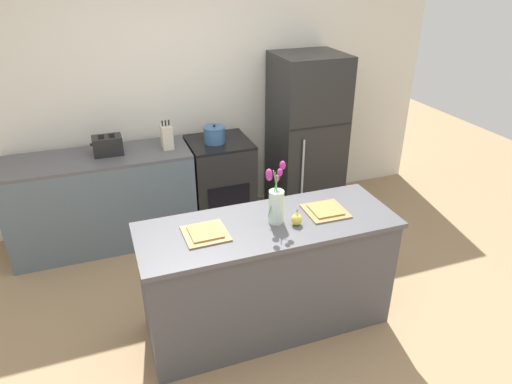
% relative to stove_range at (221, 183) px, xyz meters
% --- Properties ---
extents(ground_plane, '(10.00, 10.00, 0.00)m').
position_rel_stove_range_xyz_m(ground_plane, '(-0.10, -1.60, -0.45)').
color(ground_plane, '#997A56').
extents(back_wall, '(5.20, 0.08, 2.70)m').
position_rel_stove_range_xyz_m(back_wall, '(-0.10, 0.40, 0.90)').
color(back_wall, silver).
rests_on(back_wall, ground_plane).
extents(kitchen_island, '(1.80, 0.66, 0.89)m').
position_rel_stove_range_xyz_m(kitchen_island, '(-0.10, -1.60, -0.01)').
color(kitchen_island, '#4C4C51').
rests_on(kitchen_island, ground_plane).
extents(back_counter, '(1.68, 0.60, 0.91)m').
position_rel_stove_range_xyz_m(back_counter, '(-1.16, 0.00, 0.00)').
color(back_counter, slate).
rests_on(back_counter, ground_plane).
extents(stove_range, '(0.60, 0.61, 0.91)m').
position_rel_stove_range_xyz_m(stove_range, '(0.00, 0.00, 0.00)').
color(stove_range, black).
rests_on(stove_range, ground_plane).
extents(refrigerator, '(0.68, 0.67, 1.69)m').
position_rel_stove_range_xyz_m(refrigerator, '(0.95, 0.00, 0.39)').
color(refrigerator, black).
rests_on(refrigerator, ground_plane).
extents(flower_vase, '(0.15, 0.11, 0.44)m').
position_rel_stove_range_xyz_m(flower_vase, '(-0.05, -1.60, 0.60)').
color(flower_vase, silver).
rests_on(flower_vase, kitchen_island).
extents(pear_figurine, '(0.07, 0.07, 0.12)m').
position_rel_stove_range_xyz_m(pear_figurine, '(0.07, -1.68, 0.48)').
color(pear_figurine, '#E5CC4C').
rests_on(pear_figurine, kitchen_island).
extents(plate_setting_left, '(0.29, 0.29, 0.02)m').
position_rel_stove_range_xyz_m(plate_setting_left, '(-0.54, -1.59, 0.45)').
color(plate_setting_left, olive).
rests_on(plate_setting_left, kitchen_island).
extents(plate_setting_right, '(0.29, 0.29, 0.02)m').
position_rel_stove_range_xyz_m(plate_setting_right, '(0.34, -1.59, 0.45)').
color(plate_setting_right, olive).
rests_on(plate_setting_right, kitchen_island).
extents(toaster, '(0.28, 0.18, 0.17)m').
position_rel_stove_range_xyz_m(toaster, '(-1.04, 0.02, 0.54)').
color(toaster, black).
rests_on(toaster, back_counter).
extents(cooking_pot, '(0.21, 0.21, 0.18)m').
position_rel_stove_range_xyz_m(cooking_pot, '(-0.05, -0.02, 0.53)').
color(cooking_pot, '#386093').
rests_on(cooking_pot, stove_range).
extents(knife_block, '(0.10, 0.14, 0.27)m').
position_rel_stove_range_xyz_m(knife_block, '(-0.50, -0.01, 0.57)').
color(knife_block, beige).
rests_on(knife_block, back_counter).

